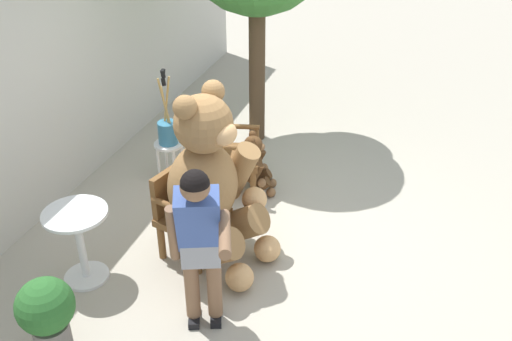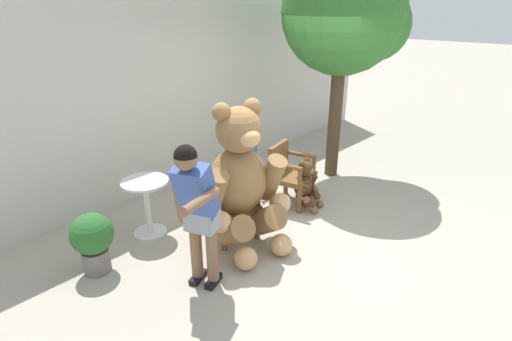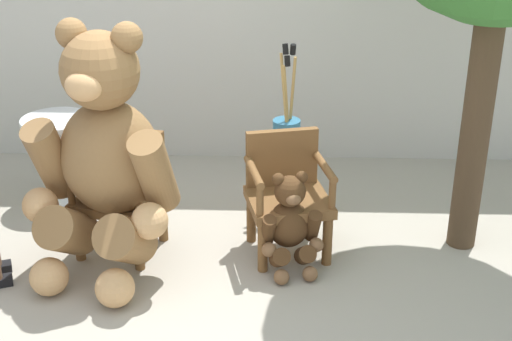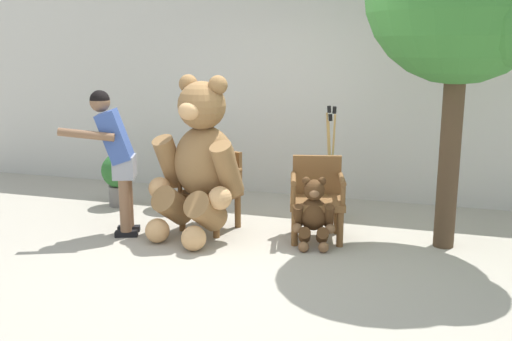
{
  "view_description": "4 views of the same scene",
  "coord_description": "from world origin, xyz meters",
  "px_view_note": "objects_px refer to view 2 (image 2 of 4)",
  "views": [
    {
      "loc": [
        -4.57,
        -1.32,
        3.48
      ],
      "look_at": [
        -0.24,
        0.07,
        0.79
      ],
      "focal_mm": 40.0,
      "sensor_mm": 36.0,
      "label": 1
    },
    {
      "loc": [
        -3.53,
        -2.51,
        2.65
      ],
      "look_at": [
        -0.19,
        0.55,
        0.75
      ],
      "focal_mm": 28.0,
      "sensor_mm": 36.0,
      "label": 2
    },
    {
      "loc": [
        0.52,
        -3.91,
        2.68
      ],
      "look_at": [
        0.38,
        0.16,
        0.83
      ],
      "focal_mm": 50.0,
      "sensor_mm": 36.0,
      "label": 3
    },
    {
      "loc": [
        1.67,
        -5.12,
        2.0
      ],
      "look_at": [
        -0.05,
        0.51,
        0.72
      ],
      "focal_mm": 40.0,
      "sensor_mm": 36.0,
      "label": 4
    }
  ],
  "objects_px": {
    "teddy_bear_large": "(242,179)",
    "person_visitor": "(197,206)",
    "wooden_chair_left": "(229,200)",
    "patio_tree": "(349,15)",
    "brush_bucket": "(250,149)",
    "wooden_chair_right": "(289,172)",
    "round_side_table": "(147,201)",
    "teddy_bear_small": "(306,185)",
    "potted_plant": "(93,239)",
    "white_stool": "(250,166)"
  },
  "relations": [
    {
      "from": "wooden_chair_right",
      "to": "white_stool",
      "type": "height_order",
      "value": "wooden_chair_right"
    },
    {
      "from": "wooden_chair_left",
      "to": "person_visitor",
      "type": "distance_m",
      "value": 1.13
    },
    {
      "from": "wooden_chair_right",
      "to": "person_visitor",
      "type": "distance_m",
      "value": 2.18
    },
    {
      "from": "teddy_bear_small",
      "to": "teddy_bear_large",
      "type": "bearing_deg",
      "value": 179.61
    },
    {
      "from": "potted_plant",
      "to": "white_stool",
      "type": "bearing_deg",
      "value": 5.31
    },
    {
      "from": "patio_tree",
      "to": "teddy_bear_large",
      "type": "bearing_deg",
      "value": -172.74
    },
    {
      "from": "wooden_chair_left",
      "to": "teddy_bear_small",
      "type": "bearing_deg",
      "value": -13.06
    },
    {
      "from": "wooden_chair_left",
      "to": "patio_tree",
      "type": "bearing_deg",
      "value": 1.37
    },
    {
      "from": "teddy_bear_small",
      "to": "person_visitor",
      "type": "relative_size",
      "value": 0.46
    },
    {
      "from": "wooden_chair_right",
      "to": "potted_plant",
      "type": "bearing_deg",
      "value": 169.31
    },
    {
      "from": "wooden_chair_left",
      "to": "patio_tree",
      "type": "xyz_separation_m",
      "value": [
        2.55,
        0.06,
        2.03
      ]
    },
    {
      "from": "round_side_table",
      "to": "wooden_chair_left",
      "type": "bearing_deg",
      "value": -47.81
    },
    {
      "from": "wooden_chair_right",
      "to": "patio_tree",
      "type": "bearing_deg",
      "value": 2.51
    },
    {
      "from": "wooden_chair_left",
      "to": "patio_tree",
      "type": "height_order",
      "value": "patio_tree"
    },
    {
      "from": "wooden_chair_left",
      "to": "teddy_bear_small",
      "type": "xyz_separation_m",
      "value": [
        1.2,
        -0.28,
        -0.11
      ]
    },
    {
      "from": "wooden_chair_left",
      "to": "person_visitor",
      "type": "relative_size",
      "value": 0.55
    },
    {
      "from": "teddy_bear_large",
      "to": "person_visitor",
      "type": "distance_m",
      "value": 0.89
    },
    {
      "from": "teddy_bear_small",
      "to": "round_side_table",
      "type": "bearing_deg",
      "value": 151.51
    },
    {
      "from": "wooden_chair_right",
      "to": "teddy_bear_small",
      "type": "height_order",
      "value": "wooden_chair_right"
    },
    {
      "from": "teddy_bear_large",
      "to": "patio_tree",
      "type": "bearing_deg",
      "value": 7.26
    },
    {
      "from": "wooden_chair_right",
      "to": "white_stool",
      "type": "xyz_separation_m",
      "value": [
        -0.0,
        0.75,
        -0.11
      ]
    },
    {
      "from": "teddy_bear_large",
      "to": "round_side_table",
      "type": "height_order",
      "value": "teddy_bear_large"
    },
    {
      "from": "wooden_chair_left",
      "to": "potted_plant",
      "type": "height_order",
      "value": "wooden_chair_left"
    },
    {
      "from": "teddy_bear_small",
      "to": "brush_bucket",
      "type": "bearing_deg",
      "value": 91.29
    },
    {
      "from": "wooden_chair_right",
      "to": "round_side_table",
      "type": "distance_m",
      "value": 1.98
    },
    {
      "from": "patio_tree",
      "to": "potted_plant",
      "type": "relative_size",
      "value": 5.07
    },
    {
      "from": "wooden_chair_left",
      "to": "white_stool",
      "type": "xyz_separation_m",
      "value": [
        1.17,
        0.75,
        -0.11
      ]
    },
    {
      "from": "wooden_chair_left",
      "to": "round_side_table",
      "type": "relative_size",
      "value": 1.19
    },
    {
      "from": "white_stool",
      "to": "brush_bucket",
      "type": "xyz_separation_m",
      "value": [
        0.0,
        -0.0,
        0.28
      ]
    },
    {
      "from": "teddy_bear_small",
      "to": "white_stool",
      "type": "distance_m",
      "value": 1.03
    },
    {
      "from": "wooden_chair_left",
      "to": "teddy_bear_large",
      "type": "height_order",
      "value": "teddy_bear_large"
    },
    {
      "from": "brush_bucket",
      "to": "potted_plant",
      "type": "distance_m",
      "value": 2.67
    },
    {
      "from": "teddy_bear_large",
      "to": "patio_tree",
      "type": "height_order",
      "value": "patio_tree"
    },
    {
      "from": "potted_plant",
      "to": "round_side_table",
      "type": "bearing_deg",
      "value": 15.91
    },
    {
      "from": "person_visitor",
      "to": "round_side_table",
      "type": "bearing_deg",
      "value": 79.71
    },
    {
      "from": "brush_bucket",
      "to": "teddy_bear_large",
      "type": "bearing_deg",
      "value": -140.02
    },
    {
      "from": "person_visitor",
      "to": "patio_tree",
      "type": "height_order",
      "value": "patio_tree"
    },
    {
      "from": "teddy_bear_small",
      "to": "white_stool",
      "type": "bearing_deg",
      "value": 91.32
    },
    {
      "from": "person_visitor",
      "to": "potted_plant",
      "type": "xyz_separation_m",
      "value": [
        -0.58,
        1.02,
        -0.53
      ]
    },
    {
      "from": "wooden_chair_right",
      "to": "potted_plant",
      "type": "xyz_separation_m",
      "value": [
        -2.65,
        0.5,
        -0.07
      ]
    },
    {
      "from": "person_visitor",
      "to": "white_stool",
      "type": "bearing_deg",
      "value": 31.55
    },
    {
      "from": "person_visitor",
      "to": "teddy_bear_small",
      "type": "bearing_deg",
      "value": 6.64
    },
    {
      "from": "wooden_chair_left",
      "to": "person_visitor",
      "type": "xyz_separation_m",
      "value": [
        -0.89,
        -0.52,
        0.46
      ]
    },
    {
      "from": "wooden_chair_left",
      "to": "brush_bucket",
      "type": "height_order",
      "value": "brush_bucket"
    },
    {
      "from": "teddy_bear_large",
      "to": "wooden_chair_left",
      "type": "bearing_deg",
      "value": 82.02
    },
    {
      "from": "wooden_chair_left",
      "to": "teddy_bear_large",
      "type": "distance_m",
      "value": 0.47
    },
    {
      "from": "teddy_bear_large",
      "to": "teddy_bear_small",
      "type": "bearing_deg",
      "value": -0.39
    },
    {
      "from": "person_visitor",
      "to": "wooden_chair_right",
      "type": "bearing_deg",
      "value": 14.15
    },
    {
      "from": "round_side_table",
      "to": "patio_tree",
      "type": "bearing_deg",
      "value": -11.79
    },
    {
      "from": "teddy_bear_small",
      "to": "person_visitor",
      "type": "height_order",
      "value": "person_visitor"
    }
  ]
}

